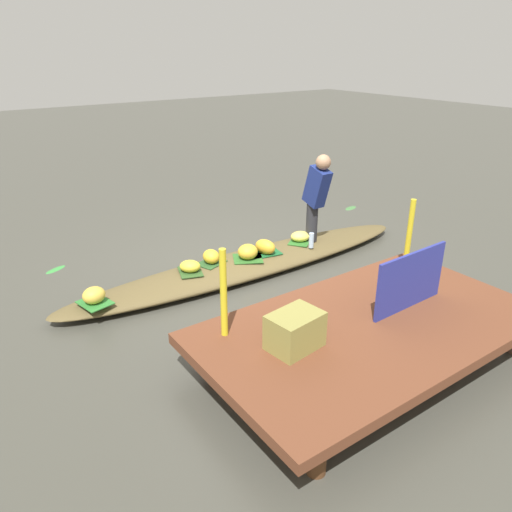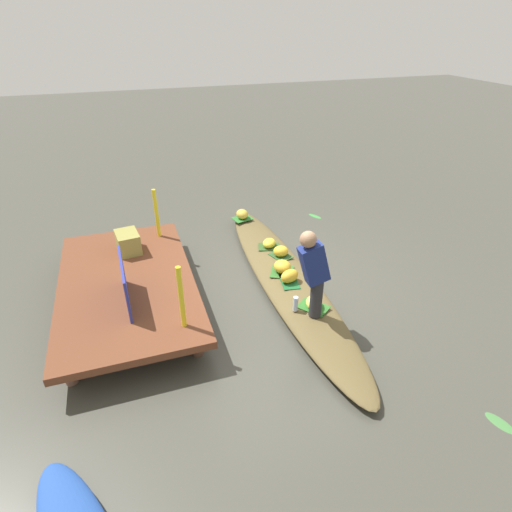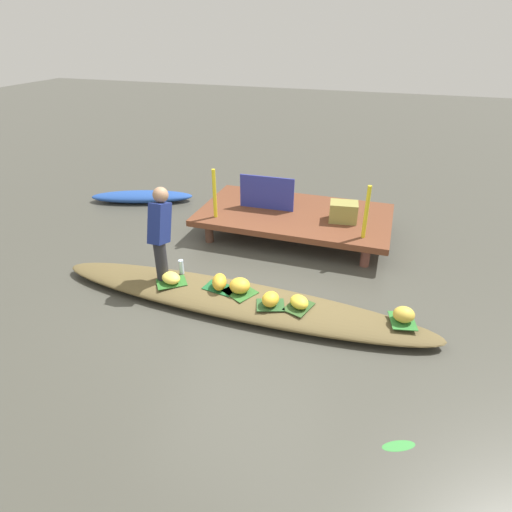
{
  "view_description": "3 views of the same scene",
  "coord_description": "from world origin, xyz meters",
  "px_view_note": "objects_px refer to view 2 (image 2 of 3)",
  "views": [
    {
      "loc": [
        3.31,
        4.87,
        2.76
      ],
      "look_at": [
        0.18,
        0.41,
        0.4
      ],
      "focal_mm": 34.54,
      "sensor_mm": 36.0,
      "label": 1
    },
    {
      "loc": [
        -4.83,
        2.08,
        3.59
      ],
      "look_at": [
        0.41,
        0.34,
        0.34
      ],
      "focal_mm": 28.93,
      "sensor_mm": 36.0,
      "label": 2
    },
    {
      "loc": [
        1.65,
        -4.13,
        3.24
      ],
      "look_at": [
        0.13,
        0.47,
        0.51
      ],
      "focal_mm": 29.26,
      "sensor_mm": 36.0,
      "label": 3
    }
  ],
  "objects_px": {
    "banana_bunch_0": "(290,276)",
    "vendor_person": "(314,270)",
    "banana_bunch_1": "(282,266)",
    "banana_bunch_2": "(269,243)",
    "banana_bunch_5": "(314,303)",
    "vendor_boat": "(286,279)",
    "water_bottle": "(296,304)",
    "produce_crate": "(128,242)",
    "market_banner": "(125,283)",
    "banana_bunch_4": "(242,214)",
    "banana_bunch_3": "(281,251)"
  },
  "relations": [
    {
      "from": "banana_bunch_3",
      "to": "vendor_person",
      "type": "relative_size",
      "value": 0.19
    },
    {
      "from": "banana_bunch_5",
      "to": "water_bottle",
      "type": "xyz_separation_m",
      "value": [
        0.02,
        0.26,
        0.03
      ]
    },
    {
      "from": "banana_bunch_0",
      "to": "banana_bunch_3",
      "type": "bearing_deg",
      "value": -11.52
    },
    {
      "from": "vendor_boat",
      "to": "water_bottle",
      "type": "relative_size",
      "value": 24.58
    },
    {
      "from": "banana_bunch_0",
      "to": "banana_bunch_3",
      "type": "distance_m",
      "value": 0.75
    },
    {
      "from": "banana_bunch_1",
      "to": "vendor_person",
      "type": "distance_m",
      "value": 1.25
    },
    {
      "from": "banana_bunch_1",
      "to": "banana_bunch_3",
      "type": "distance_m",
      "value": 0.48
    },
    {
      "from": "market_banner",
      "to": "banana_bunch_4",
      "type": "bearing_deg",
      "value": -45.11
    },
    {
      "from": "banana_bunch_2",
      "to": "market_banner",
      "type": "distance_m",
      "value": 2.63
    },
    {
      "from": "banana_bunch_2",
      "to": "produce_crate",
      "type": "height_order",
      "value": "produce_crate"
    },
    {
      "from": "water_bottle",
      "to": "vendor_boat",
      "type": "bearing_deg",
      "value": -14.05
    },
    {
      "from": "banana_bunch_2",
      "to": "banana_bunch_5",
      "type": "relative_size",
      "value": 0.93
    },
    {
      "from": "banana_bunch_1",
      "to": "banana_bunch_5",
      "type": "distance_m",
      "value": 0.95
    },
    {
      "from": "banana_bunch_3",
      "to": "market_banner",
      "type": "distance_m",
      "value": 2.57
    },
    {
      "from": "vendor_person",
      "to": "water_bottle",
      "type": "bearing_deg",
      "value": 37.71
    },
    {
      "from": "banana_bunch_1",
      "to": "banana_bunch_4",
      "type": "height_order",
      "value": "banana_bunch_1"
    },
    {
      "from": "banana_bunch_0",
      "to": "vendor_person",
      "type": "height_order",
      "value": "vendor_person"
    },
    {
      "from": "banana_bunch_0",
      "to": "produce_crate",
      "type": "distance_m",
      "value": 2.52
    },
    {
      "from": "vendor_boat",
      "to": "banana_bunch_1",
      "type": "bearing_deg",
      "value": 36.92
    },
    {
      "from": "vendor_boat",
      "to": "water_bottle",
      "type": "xyz_separation_m",
      "value": [
        -0.87,
        0.22,
        0.2
      ]
    },
    {
      "from": "banana_bunch_0",
      "to": "banana_bunch_3",
      "type": "height_order",
      "value": "banana_bunch_0"
    },
    {
      "from": "banana_bunch_1",
      "to": "market_banner",
      "type": "xyz_separation_m",
      "value": [
        -0.33,
        2.25,
        0.4
      ]
    },
    {
      "from": "banana_bunch_5",
      "to": "market_banner",
      "type": "relative_size",
      "value": 0.29
    },
    {
      "from": "banana_bunch_5",
      "to": "produce_crate",
      "type": "relative_size",
      "value": 0.62
    },
    {
      "from": "banana_bunch_2",
      "to": "produce_crate",
      "type": "relative_size",
      "value": 0.58
    },
    {
      "from": "banana_bunch_0",
      "to": "market_banner",
      "type": "distance_m",
      "value": 2.29
    },
    {
      "from": "banana_bunch_1",
      "to": "banana_bunch_5",
      "type": "height_order",
      "value": "banana_bunch_1"
    },
    {
      "from": "banana_bunch_0",
      "to": "banana_bunch_2",
      "type": "xyz_separation_m",
      "value": [
        1.08,
        -0.07,
        -0.03
      ]
    },
    {
      "from": "banana_bunch_5",
      "to": "market_banner",
      "type": "bearing_deg",
      "value": 75.29
    },
    {
      "from": "vendor_person",
      "to": "market_banner",
      "type": "relative_size",
      "value": 1.32
    },
    {
      "from": "banana_bunch_1",
      "to": "banana_bunch_2",
      "type": "relative_size",
      "value": 1.05
    },
    {
      "from": "market_banner",
      "to": "water_bottle",
      "type": "bearing_deg",
      "value": -107.47
    },
    {
      "from": "banana_bunch_1",
      "to": "water_bottle",
      "type": "height_order",
      "value": "water_bottle"
    },
    {
      "from": "vendor_boat",
      "to": "market_banner",
      "type": "xyz_separation_m",
      "value": [
        -0.28,
        2.29,
        0.6
      ]
    },
    {
      "from": "water_bottle",
      "to": "produce_crate",
      "type": "bearing_deg",
      "value": 45.96
    },
    {
      "from": "banana_bunch_3",
      "to": "vendor_person",
      "type": "height_order",
      "value": "vendor_person"
    },
    {
      "from": "banana_bunch_1",
      "to": "banana_bunch_5",
      "type": "xyz_separation_m",
      "value": [
        -0.95,
        -0.08,
        -0.02
      ]
    },
    {
      "from": "banana_bunch_1",
      "to": "produce_crate",
      "type": "xyz_separation_m",
      "value": [
        0.99,
        2.16,
        0.27
      ]
    },
    {
      "from": "banana_bunch_2",
      "to": "banana_bunch_3",
      "type": "relative_size",
      "value": 1.05
    },
    {
      "from": "banana_bunch_0",
      "to": "vendor_person",
      "type": "distance_m",
      "value": 1.02
    },
    {
      "from": "banana_bunch_1",
      "to": "produce_crate",
      "type": "relative_size",
      "value": 0.6
    },
    {
      "from": "banana_bunch_2",
      "to": "produce_crate",
      "type": "distance_m",
      "value": 2.26
    },
    {
      "from": "banana_bunch_5",
      "to": "market_banner",
      "type": "distance_m",
      "value": 2.45
    },
    {
      "from": "banana_bunch_1",
      "to": "water_bottle",
      "type": "distance_m",
      "value": 0.94
    },
    {
      "from": "banana_bunch_1",
      "to": "banana_bunch_2",
      "type": "height_order",
      "value": "banana_bunch_1"
    },
    {
      "from": "market_banner",
      "to": "produce_crate",
      "type": "relative_size",
      "value": 2.14
    },
    {
      "from": "vendor_boat",
      "to": "banana_bunch_4",
      "type": "distance_m",
      "value": 2.07
    },
    {
      "from": "banana_bunch_1",
      "to": "banana_bunch_4",
      "type": "relative_size",
      "value": 1.08
    },
    {
      "from": "vendor_boat",
      "to": "produce_crate",
      "type": "xyz_separation_m",
      "value": [
        1.04,
        2.2,
        0.47
      ]
    },
    {
      "from": "banana_bunch_3",
      "to": "produce_crate",
      "type": "distance_m",
      "value": 2.39
    }
  ]
}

